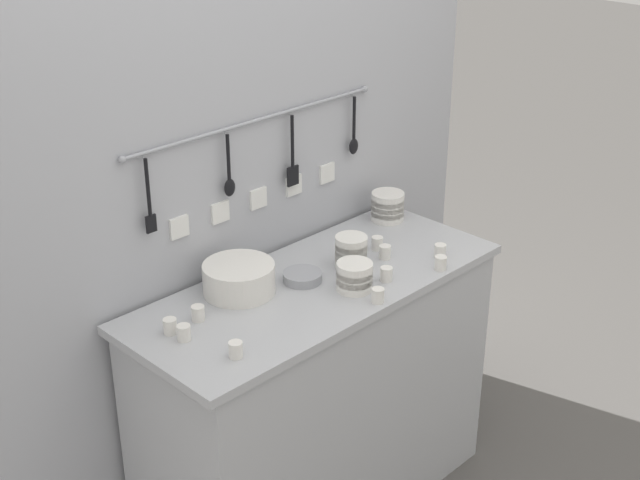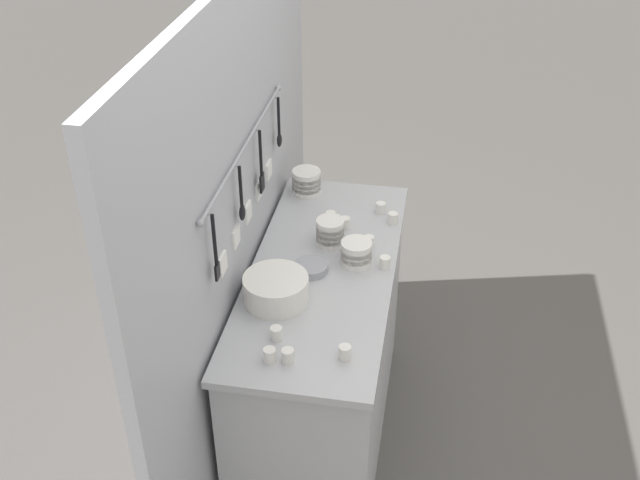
{
  "view_description": "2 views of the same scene",
  "coord_description": "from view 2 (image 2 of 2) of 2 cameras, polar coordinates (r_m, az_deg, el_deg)",
  "views": [
    {
      "loc": [
        -1.83,
        -1.84,
        2.32
      ],
      "look_at": [
        0.02,
        0.0,
        1.08
      ],
      "focal_mm": 50.0,
      "sensor_mm": 36.0,
      "label": 1
    },
    {
      "loc": [
        -2.28,
        -0.39,
        2.6
      ],
      "look_at": [
        -0.01,
        0.01,
        1.06
      ],
      "focal_mm": 42.0,
      "sensor_mm": 36.0,
      "label": 2
    }
  ],
  "objects": [
    {
      "name": "bowl_stack_tall_left",
      "position": [
        3.3,
        -1.04,
        4.45
      ],
      "size": [
        0.12,
        0.12,
        0.11
      ],
      "color": "silver",
      "rests_on": "counter"
    },
    {
      "name": "back_wall",
      "position": [
        2.87,
        -5.82,
        -0.45
      ],
      "size": [
        2.14,
        0.08,
        1.99
      ],
      "color": "#A8AAB2",
      "rests_on": "ground"
    },
    {
      "name": "cup_centre",
      "position": [
        2.85,
        4.96,
        -1.71
      ],
      "size": [
        0.04,
        0.04,
        0.05
      ],
      "color": "silver",
      "rests_on": "counter"
    },
    {
      "name": "cup_front_left",
      "position": [
        2.43,
        -2.47,
        -8.8
      ],
      "size": [
        0.04,
        0.04,
        0.05
      ],
      "color": "silver",
      "rests_on": "counter"
    },
    {
      "name": "cup_front_right",
      "position": [
        2.96,
        3.73,
        -0.14
      ],
      "size": [
        0.04,
        0.04,
        0.05
      ],
      "color": "silver",
      "rests_on": "counter"
    },
    {
      "name": "bowl_stack_wide_centre",
      "position": [
        2.85,
        2.78,
        -0.98
      ],
      "size": [
        0.12,
        0.12,
        0.1
      ],
      "color": "silver",
      "rests_on": "counter"
    },
    {
      "name": "cup_by_caddy",
      "position": [
        2.44,
        -3.86,
        -8.73
      ],
      "size": [
        0.04,
        0.04,
        0.05
      ],
      "color": "silver",
      "rests_on": "counter"
    },
    {
      "name": "cup_back_right",
      "position": [
        3.11,
        0.81,
        1.75
      ],
      "size": [
        0.04,
        0.04,
        0.05
      ],
      "color": "silver",
      "rests_on": "counter"
    },
    {
      "name": "cup_mid_row",
      "position": [
        3.07,
        1.93,
        1.31
      ],
      "size": [
        0.04,
        0.04,
        0.05
      ],
      "color": "silver",
      "rests_on": "counter"
    },
    {
      "name": "plate_stack",
      "position": [
        2.66,
        -3.38,
        -3.75
      ],
      "size": [
        0.23,
        0.23,
        0.1
      ],
      "color": "silver",
      "rests_on": "counter"
    },
    {
      "name": "steel_mixing_bowl",
      "position": [
        2.82,
        -0.7,
        -2.1
      ],
      "size": [
        0.13,
        0.13,
        0.03
      ],
      "color": "#93969E",
      "rests_on": "counter"
    },
    {
      "name": "ground_plane",
      "position": [
        3.47,
        0.19,
        -14.67
      ],
      "size": [
        20.0,
        20.0,
        0.0
      ],
      "primitive_type": "plane",
      "color": "#514F4C"
    },
    {
      "name": "cup_back_left",
      "position": [
        3.18,
        4.64,
        2.45
      ],
      "size": [
        0.04,
        0.04,
        0.05
      ],
      "color": "silver",
      "rests_on": "counter"
    },
    {
      "name": "cup_beside_plates",
      "position": [
        3.11,
        5.56,
        1.66
      ],
      "size": [
        0.04,
        0.04,
        0.05
      ],
      "color": "silver",
      "rests_on": "counter"
    },
    {
      "name": "cup_edge_far",
      "position": [
        2.45,
        1.9,
        -8.55
      ],
      "size": [
        0.04,
        0.04,
        0.05
      ],
      "color": "silver",
      "rests_on": "counter"
    },
    {
      "name": "counter",
      "position": [
        3.14,
        0.2,
        -9.01
      ],
      "size": [
        1.34,
        0.54,
        0.93
      ],
      "color": "#ADAFB5",
      "rests_on": "ground"
    },
    {
      "name": "cup_edge_near",
      "position": [
        2.52,
        -3.35,
        -7.12
      ],
      "size": [
        0.04,
        0.04,
        0.05
      ],
      "color": "silver",
      "rests_on": "counter"
    },
    {
      "name": "bowl_stack_nested_right",
      "position": [
        2.95,
        0.79,
        0.59
      ],
      "size": [
        0.11,
        0.11,
        0.11
      ],
      "color": "silver",
      "rests_on": "counter"
    }
  ]
}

